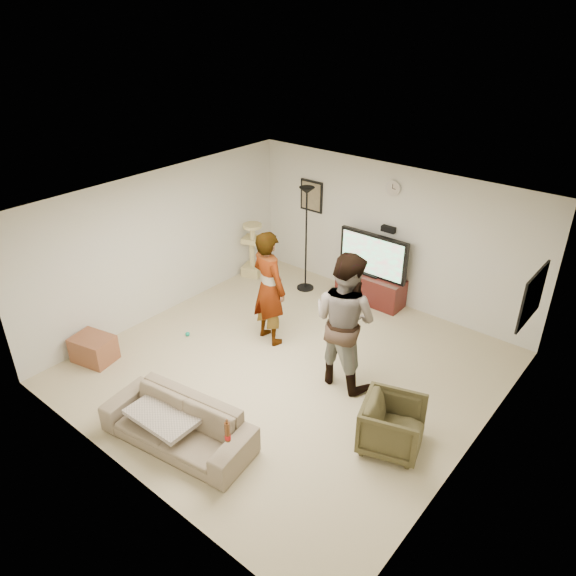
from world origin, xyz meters
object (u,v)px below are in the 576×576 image
Objects in this scene: sofa at (178,424)px; side_table at (94,349)px; person_left at (269,288)px; person_right at (345,320)px; beer_bottle at (227,432)px; floor_lamp at (306,240)px; armchair at (392,425)px; cat_tree at (252,249)px; tv_stand at (370,288)px; tv at (373,255)px.

sofa reaches higher than side_table.
person_left is 0.93× the size of person_right.
beer_bottle reaches higher than sofa.
armchair is at bearing -37.72° from floor_lamp.
sofa is 2.64× the size of armchair.
side_table is at bearing 63.32° from person_left.
floor_lamp reaches higher than armchair.
person_left is 1.50m from person_right.
side_table is at bearing -88.11° from cat_tree.
person_right is (1.49, -0.13, 0.07)m from person_left.
floor_lamp reaches higher than beer_bottle.
armchair is (3.33, -2.58, -0.66)m from floor_lamp.
sofa is 2.35m from side_table.
person_left is at bearing -70.28° from floor_lamp.
person_right reaches higher than floor_lamp.
floor_lamp is 2.82m from person_right.
cat_tree is 0.57× the size of sofa.
floor_lamp is (-1.20, -0.37, 0.73)m from tv_stand.
side_table is (-2.25, -4.24, -0.71)m from tv.
sofa is (1.27, -4.18, -0.71)m from floor_lamp.
floor_lamp reaches higher than sofa.
armchair is (2.14, -2.95, -0.58)m from tv.
tv reaches higher than sofa.
side_table is (-2.32, 0.32, -0.08)m from sofa.
armchair reaches higher than tv_stand.
tv reaches higher than tv_stand.
floor_lamp is at bearing 74.79° from side_table.
side_table is (-3.21, 0.32, -0.49)m from beer_bottle.
person_left is at bearing -1.92° from person_right.
person_left is (-0.58, -2.11, 0.02)m from tv.
floor_lamp is at bearing 10.15° from cat_tree.
sofa is (0.08, -4.55, 0.02)m from tv_stand.
cat_tree is 5.09m from armchair.
person_left is 2.90m from beer_bottle.
floor_lamp is 4.72m from beer_bottle.
person_left is 2.90m from armchair.
floor_lamp is at bearing 98.30° from sofa.
sofa reaches higher than tv_stand.
beer_bottle is at bearing -78.01° from tv.
side_table is at bearing 163.61° from sofa.
person_right is at bearing -26.72° from cat_tree.
person_left is at bearing -105.30° from tv.
tv_stand is 4.98× the size of beer_bottle.
floor_lamp reaches higher than tv.
person_right is 2.57m from sofa.
beer_bottle is at bearing -62.62° from floor_lamp.
armchair is at bearing -27.73° from cat_tree.
tv reaches higher than side_table.
person_right is at bearing 91.26° from beer_bottle.
tv is at bearing 17.35° from floor_lamp.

